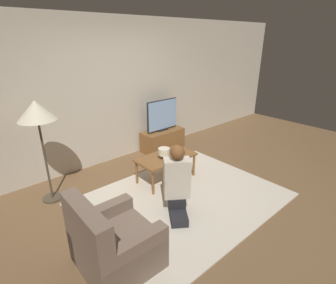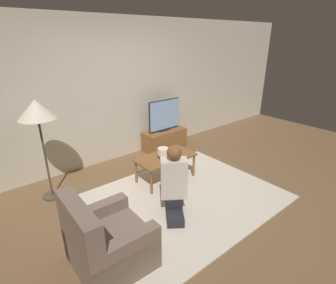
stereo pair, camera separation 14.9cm
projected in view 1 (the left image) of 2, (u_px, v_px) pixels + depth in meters
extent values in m
plane|color=brown|center=(183.00, 199.00, 3.88)|extent=(10.00, 10.00, 0.00)
cube|color=beige|center=(110.00, 93.00, 4.74)|extent=(10.00, 0.06, 2.60)
cube|color=beige|center=(183.00, 199.00, 3.88)|extent=(2.85, 2.15, 0.02)
cube|color=brown|center=(163.00, 140.00, 5.56)|extent=(0.92, 0.41, 0.42)
cube|color=black|center=(162.00, 129.00, 5.47)|extent=(0.25, 0.08, 0.04)
cube|color=black|center=(162.00, 115.00, 5.36)|extent=(0.75, 0.03, 0.62)
cube|color=#8CB2E0|center=(162.00, 115.00, 5.35)|extent=(0.72, 0.04, 0.59)
cube|color=brown|center=(166.00, 157.00, 4.26)|extent=(0.96, 0.51, 0.04)
cylinder|color=brown|center=(153.00, 183.00, 3.92)|extent=(0.04, 0.04, 0.40)
cylinder|color=brown|center=(194.00, 166.00, 4.46)|extent=(0.04, 0.04, 0.40)
cylinder|color=brown|center=(137.00, 173.00, 4.22)|extent=(0.04, 0.04, 0.40)
cylinder|color=brown|center=(177.00, 158.00, 4.76)|extent=(0.04, 0.04, 0.40)
cylinder|color=#4C4233|center=(53.00, 198.00, 3.90)|extent=(0.28, 0.28, 0.03)
cylinder|color=#4C4233|center=(44.00, 153.00, 3.63)|extent=(0.03, 0.03, 1.42)
cone|color=#EFE5C6|center=(36.00, 110.00, 3.40)|extent=(0.49, 0.49, 0.27)
cube|color=#7A6656|center=(118.00, 249.00, 2.72)|extent=(0.75, 0.79, 0.39)
cube|color=#7A6656|center=(87.00, 228.00, 2.39)|extent=(0.17, 0.78, 0.45)
cube|color=#7A6656|center=(135.00, 262.00, 2.47)|extent=(0.74, 0.15, 0.53)
cube|color=#7A6656|center=(103.00, 227.00, 2.92)|extent=(0.74, 0.15, 0.53)
cube|color=#232328|center=(178.00, 214.00, 3.44)|extent=(0.41, 0.46, 0.11)
cube|color=#232328|center=(177.00, 200.00, 3.53)|extent=(0.32, 0.32, 0.14)
cube|color=beige|center=(177.00, 178.00, 3.41)|extent=(0.39, 0.36, 0.53)
sphere|color=#DBAD8E|center=(177.00, 153.00, 3.27)|extent=(0.18, 0.18, 0.18)
sphere|color=brown|center=(177.00, 153.00, 3.25)|extent=(0.19, 0.19, 0.19)
cube|color=black|center=(173.00, 163.00, 3.74)|extent=(0.13, 0.11, 0.04)
cylinder|color=beige|center=(182.00, 167.00, 3.64)|extent=(0.23, 0.29, 0.07)
cylinder|color=beige|center=(167.00, 168.00, 3.62)|extent=(0.23, 0.29, 0.07)
cylinder|color=#4C3823|center=(164.00, 156.00, 4.18)|extent=(0.10, 0.10, 0.06)
cylinder|color=#EFE5C6|center=(164.00, 152.00, 4.14)|extent=(0.18, 0.18, 0.11)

